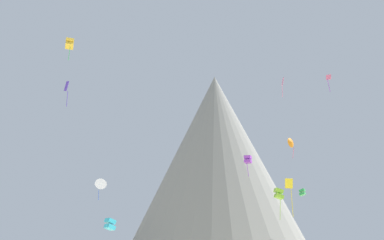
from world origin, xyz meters
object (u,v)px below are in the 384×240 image
(kite_gold_high, at_px, (70,44))
(kite_cyan_low, at_px, (110,224))
(kite_violet_mid, at_px, (248,160))
(kite_orange_mid, at_px, (291,143))
(kite_rainbow_high, at_px, (329,79))
(kite_lime_low, at_px, (279,194))
(kite_indigo_high, at_px, (67,89))
(kite_green_mid, at_px, (302,192))
(kite_white_mid, at_px, (101,184))
(kite_yellow_low, at_px, (290,188))
(kite_pink_high, at_px, (283,83))
(rock_massif, at_px, (218,174))

(kite_gold_high, distance_m, kite_cyan_low, 31.30)
(kite_violet_mid, bearing_deg, kite_orange_mid, -89.58)
(kite_rainbow_high, bearing_deg, kite_cyan_low, 95.05)
(kite_lime_low, bearing_deg, kite_indigo_high, -71.74)
(kite_green_mid, height_order, kite_white_mid, kite_white_mid)
(kite_gold_high, xyz_separation_m, kite_yellow_low, (34.63, -6.71, -25.26))
(kite_violet_mid, relative_size, kite_yellow_low, 0.68)
(kite_cyan_low, distance_m, kite_pink_high, 36.40)
(kite_orange_mid, relative_size, kite_pink_high, 1.02)
(kite_rainbow_high, xyz_separation_m, kite_pink_high, (-8.49, -0.44, -1.41))
(kite_cyan_low, relative_size, kite_pink_high, 0.53)
(rock_massif, xyz_separation_m, kite_pink_high, (4.82, -40.56, 7.73))
(kite_lime_low, relative_size, kite_yellow_low, 1.01)
(kite_violet_mid, height_order, kite_gold_high, kite_gold_high)
(kite_green_mid, distance_m, kite_orange_mid, 21.31)
(kite_orange_mid, bearing_deg, kite_cyan_low, 147.15)
(kite_indigo_high, relative_size, kite_lime_low, 0.74)
(kite_rainbow_high, distance_m, kite_pink_high, 8.61)
(kite_yellow_low, relative_size, kite_white_mid, 1.29)
(kite_lime_low, xyz_separation_m, kite_yellow_low, (-2.74, -13.80, -1.20))
(kite_indigo_high, bearing_deg, kite_yellow_low, 75.61)
(rock_massif, xyz_separation_m, kite_violet_mid, (0.01, -32.94, -3.89))
(kite_white_mid, bearing_deg, kite_yellow_low, 127.82)
(kite_gold_high, height_order, kite_pink_high, kite_gold_high)
(kite_cyan_low, relative_size, kite_yellow_low, 0.35)
(kite_gold_high, height_order, kite_rainbow_high, kite_gold_high)
(kite_indigo_high, relative_size, kite_yellow_low, 0.75)
(kite_green_mid, relative_size, kite_rainbow_high, 0.50)
(kite_violet_mid, bearing_deg, kite_pink_high, -120.48)
(kite_gold_high, relative_size, kite_yellow_low, 0.73)
(kite_indigo_high, bearing_deg, kite_lime_low, 96.94)
(rock_massif, bearing_deg, kite_orange_mid, -79.17)
(kite_indigo_high, bearing_deg, kite_white_mid, 158.20)
(kite_rainbow_high, distance_m, kite_lime_low, 22.02)
(rock_massif, relative_size, kite_lime_low, 12.04)
(kite_violet_mid, relative_size, kite_pink_high, 1.04)
(kite_violet_mid, xyz_separation_m, kite_white_mid, (-26.75, 10.43, -3.07))
(kite_orange_mid, bearing_deg, rock_massif, 64.25)
(kite_yellow_low, bearing_deg, kite_orange_mid, -53.71)
(rock_massif, height_order, kite_lime_low, rock_massif)
(kite_indigo_high, height_order, kite_yellow_low, kite_indigo_high)
(kite_indigo_high, bearing_deg, kite_pink_high, 83.71)
(kite_gold_high, xyz_separation_m, kite_lime_low, (37.36, 7.09, -24.06))
(kite_orange_mid, xyz_separation_m, kite_lime_low, (-1.35, 4.79, -8.14))
(kite_violet_mid, xyz_separation_m, kite_orange_mid, (6.97, -3.53, 2.33))
(kite_orange_mid, relative_size, kite_cyan_low, 1.94)
(kite_violet_mid, distance_m, kite_green_mid, 21.87)
(kite_gold_high, xyz_separation_m, kite_orange_mid, (38.71, 2.30, -15.92))
(kite_cyan_low, bearing_deg, kite_gold_high, -126.94)
(kite_orange_mid, distance_m, kite_rainbow_high, 12.95)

